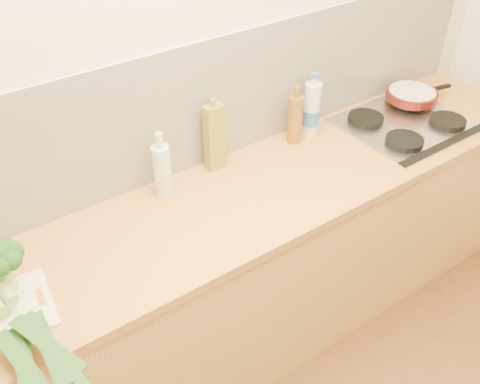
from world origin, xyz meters
name	(u,v)px	position (x,y,z in m)	size (l,w,h in m)	color
room_shell	(187,111)	(0.00, 1.49, 1.17)	(3.50, 3.50, 3.50)	beige
counter	(230,280)	(0.00, 1.20, 0.45)	(3.20, 0.62, 0.90)	tan
gas_hob	(407,122)	(1.02, 1.20, 0.91)	(0.58, 0.50, 0.04)	silver
leek_mid	(1,310)	(-0.89, 1.11, 0.95)	(0.10, 0.71, 0.04)	white
leek_back	(13,301)	(-0.85, 1.11, 0.97)	(0.16, 0.68, 0.04)	white
skillet	(412,94)	(1.18, 1.32, 0.96)	(0.37, 0.26, 0.04)	#49110C
oil_tin	(215,137)	(0.09, 1.43, 1.05)	(0.08, 0.05, 0.32)	olive
glass_bottle	(162,170)	(-0.18, 1.39, 1.02)	(0.07, 0.07, 0.28)	silver
amber_bottle	(295,119)	(0.49, 1.40, 1.02)	(0.06, 0.06, 0.27)	brown
water_bottle	(311,111)	(0.59, 1.41, 1.02)	(0.08, 0.08, 0.28)	silver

